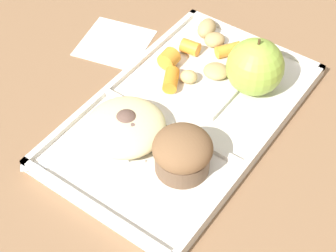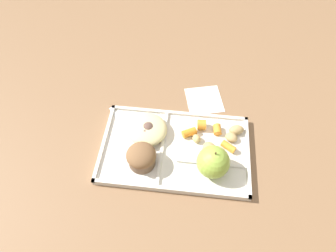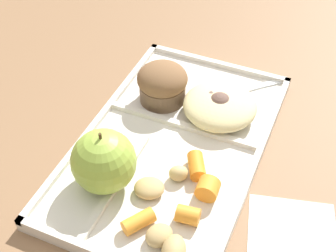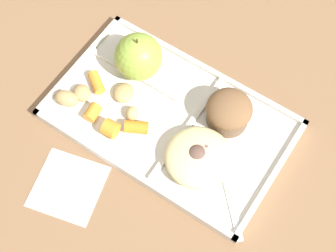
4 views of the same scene
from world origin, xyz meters
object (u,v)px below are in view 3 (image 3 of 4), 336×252
Objects in this scene: lunch_tray at (172,146)px; plastic_fork at (238,91)px; green_apple at (104,161)px; bran_muffin at (162,83)px.

plastic_fork is (0.14, -0.05, 0.01)m from lunch_tray.
lunch_tray is at bearing -27.29° from green_apple.
lunch_tray is 0.14m from plastic_fork.
green_apple is (-0.09, 0.05, 0.04)m from lunch_tray.
plastic_fork is at bearing -22.97° from green_apple.
lunch_tray is 0.11m from green_apple.
green_apple is at bearing 152.71° from lunch_tray.
green_apple is 1.18× the size of bran_muffin.
bran_muffin reaches higher than plastic_fork.
lunch_tray is 5.22× the size of bran_muffin.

